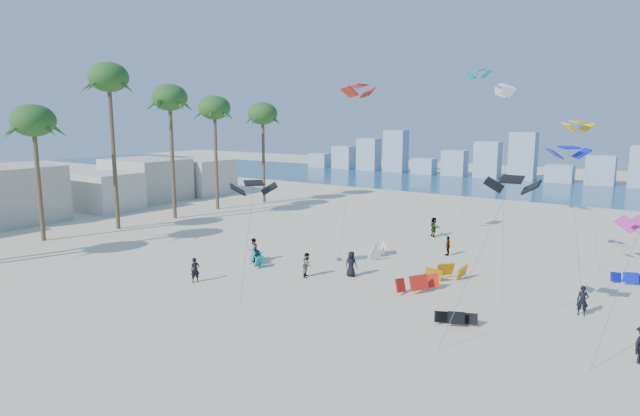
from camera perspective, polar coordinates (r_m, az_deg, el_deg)
The scene contains 10 objects.
ground at distance 31.51m, azimuth -21.86°, elevation -11.72°, with size 220.00×220.00×0.00m, color beige.
ocean at distance 92.06m, azimuth 18.40°, elevation 2.33°, with size 220.00×220.00×0.00m, color navy.
kitesurfer_near at distance 37.44m, azimuth -13.20°, elevation -6.47°, with size 0.62×0.41×1.71m, color black.
kitesurfer_mid at distance 37.69m, azimuth -1.37°, elevation -6.09°, with size 0.84×0.65×1.73m, color gray.
kitesurfers_far at distance 39.35m, azimuth 11.40°, elevation -5.53°, with size 27.20×20.73×1.85m.
grounded_kites at distance 38.04m, azimuth 9.08°, elevation -6.66°, with size 27.18×15.18×1.05m.
flying_kites at distance 39.02m, azimuth 16.14°, elevation 8.46°, with size 31.17×30.49×16.03m.
palm_row at distance 55.95m, azimuth -21.07°, elevation 10.14°, with size 6.97×44.80×16.30m.
beachfront_buildings at distance 69.58m, azimuth -23.40°, elevation 1.97°, with size 11.50×43.00×6.00m.
distant_skyline at distance 101.66m, azimuth 19.42°, elevation 4.68°, with size 85.00×3.00×8.40m.
Camera 1 is at (24.76, -15.96, 11.18)m, focal length 29.93 mm.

